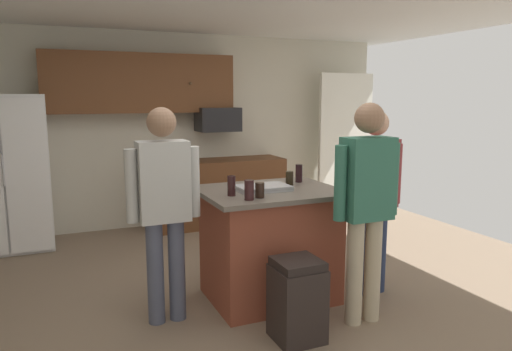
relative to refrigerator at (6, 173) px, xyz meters
name	(u,v)px	position (x,y,z in m)	size (l,w,h in m)	color
floor	(247,297)	(2.00, -2.38, -0.89)	(7.04, 7.04, 0.00)	#7F6B56
back_wall	(169,130)	(2.00, 0.42, 0.41)	(6.40, 0.10, 2.60)	beige
french_door_window_panel	(345,140)	(4.60, 0.02, 0.21)	(0.90, 0.06, 2.00)	white
cabinet_run_upper	(141,83)	(1.60, 0.22, 1.03)	(2.40, 0.38, 0.75)	brown
cabinet_run_lower	(219,192)	(2.60, 0.10, -0.44)	(1.80, 0.63, 0.90)	brown
refrigerator	(6,173)	(0.00, 0.00, 0.00)	(0.92, 0.76, 1.79)	white
microwave_over_range	(218,119)	(2.60, 0.12, 0.56)	(0.56, 0.40, 0.32)	black
kitchen_island	(270,243)	(2.18, -2.45, -0.40)	(1.17, 0.94, 0.98)	brown
person_guest_left	(374,190)	(3.07, -2.71, 0.05)	(0.57, 0.22, 1.64)	#232D4C
person_guest_right	(164,201)	(1.25, -2.53, 0.08)	(0.57, 0.22, 1.68)	#4C5166
person_guest_by_door	(366,198)	(2.67, -3.15, 0.10)	(0.57, 0.23, 1.72)	tan
glass_dark_ale	(299,173)	(2.58, -2.24, 0.17)	(0.06, 0.06, 0.16)	black
glass_stout_tall	(249,190)	(1.86, -2.77, 0.16)	(0.07, 0.07, 0.16)	black
glass_pilsner	(231,186)	(1.79, -2.57, 0.16)	(0.07, 0.07, 0.16)	black
glass_short_whisky	(260,190)	(1.97, -2.73, 0.14)	(0.07, 0.07, 0.12)	black
tumbler_amber	(289,178)	(2.43, -2.35, 0.15)	(0.07, 0.07, 0.13)	black
serving_tray	(263,188)	(2.11, -2.46, 0.10)	(0.44, 0.30, 0.04)	#B7B7BC
trash_bin	(297,300)	(2.05, -3.20, -0.59)	(0.34, 0.34, 0.61)	black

